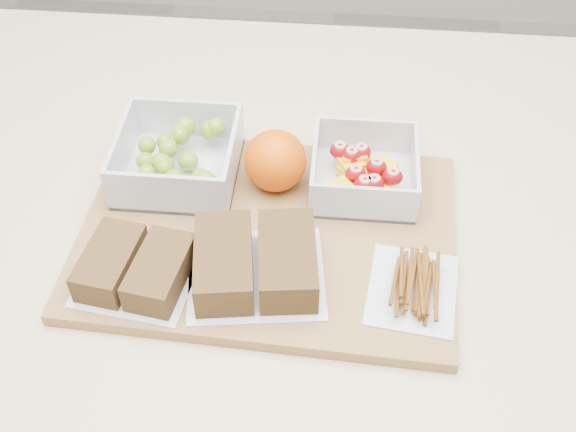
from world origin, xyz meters
name	(u,v)px	position (x,y,z in m)	size (l,w,h in m)	color
counter	(290,423)	(0.00, 0.00, 0.45)	(1.20, 0.90, 0.90)	beige
cutting_board	(268,234)	(-0.03, -0.01, 0.91)	(0.42, 0.30, 0.02)	olive
grape_container	(180,158)	(-0.14, 0.08, 0.94)	(0.14, 0.14, 0.06)	silver
fruit_container	(363,172)	(0.08, 0.08, 0.94)	(0.12, 0.12, 0.05)	silver
orange	(275,161)	(-0.02, 0.07, 0.95)	(0.07, 0.07, 0.07)	#E65505
sandwich_bag_left	(135,268)	(-0.16, -0.09, 0.93)	(0.13, 0.12, 0.04)	silver
sandwich_bag_center	(256,262)	(-0.03, -0.07, 0.94)	(0.16, 0.15, 0.04)	silver
pretzel_bag	(414,283)	(0.13, -0.08, 0.93)	(0.10, 0.12, 0.02)	silver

